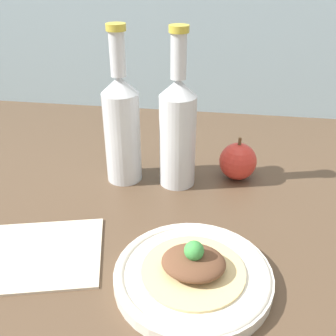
% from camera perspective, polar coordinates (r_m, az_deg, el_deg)
% --- Properties ---
extents(ground_plane, '(1.80, 1.10, 0.04)m').
position_cam_1_polar(ground_plane, '(0.72, -1.10, -8.12)').
color(ground_plane, brown).
extents(plate, '(0.22, 0.22, 0.02)m').
position_cam_1_polar(plate, '(0.58, 3.65, -15.25)').
color(plate, silver).
rests_on(plate, ground_plane).
extents(plated_food, '(0.15, 0.15, 0.05)m').
position_cam_1_polar(plated_food, '(0.56, 3.72, -13.74)').
color(plated_food, '#D6BC7F').
rests_on(plated_food, plate).
extents(cider_bottle_left, '(0.07, 0.07, 0.31)m').
position_cam_1_polar(cider_bottle_left, '(0.77, -6.72, 6.17)').
color(cider_bottle_left, silver).
rests_on(cider_bottle_left, ground_plane).
extents(cider_bottle_right, '(0.07, 0.07, 0.31)m').
position_cam_1_polar(cider_bottle_right, '(0.75, 1.42, 5.72)').
color(cider_bottle_right, silver).
rests_on(cider_bottle_right, ground_plane).
extents(apple, '(0.08, 0.08, 0.09)m').
position_cam_1_polar(apple, '(0.81, 10.11, 0.97)').
color(apple, red).
rests_on(apple, ground_plane).
extents(napkin, '(0.21, 0.20, 0.01)m').
position_cam_1_polar(napkin, '(0.65, -17.52, -11.66)').
color(napkin, beige).
rests_on(napkin, ground_plane).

